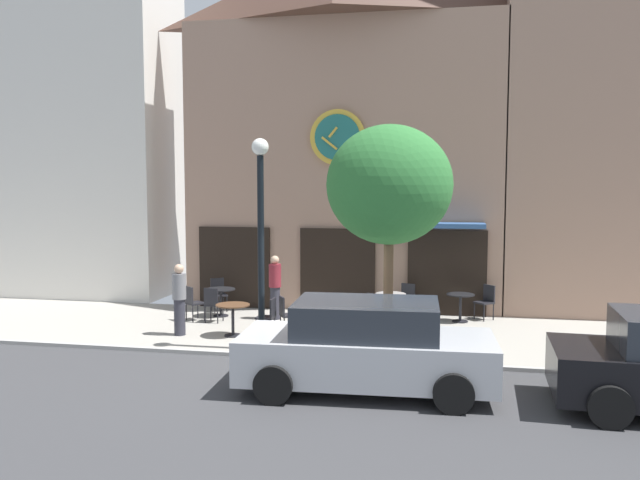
% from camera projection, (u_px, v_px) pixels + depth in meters
% --- Properties ---
extents(ground_plane, '(28.10, 11.43, 0.13)m').
position_uv_depth(ground_plane, '(322.00, 371.00, 12.29)').
color(ground_plane, '#9E998E').
extents(clock_building, '(8.92, 3.24, 10.32)m').
position_uv_depth(clock_building, '(344.00, 120.00, 18.50)').
color(clock_building, '#9E7A66').
rests_on(clock_building, ground_plane).
extents(neighbor_building_left, '(5.72, 3.04, 12.36)m').
position_uv_depth(neighbor_building_left, '(83.00, 100.00, 20.55)').
color(neighbor_building_left, silver).
rests_on(neighbor_building_left, ground_plane).
extents(neighbor_building_right, '(6.45, 3.71, 14.57)m').
position_uv_depth(neighbor_building_right, '(625.00, 46.00, 17.69)').
color(neighbor_building_right, '#9E7A66').
rests_on(neighbor_building_right, ground_plane).
extents(street_lamp, '(0.36, 0.36, 4.48)m').
position_uv_depth(street_lamp, '(261.00, 244.00, 13.61)').
color(street_lamp, black).
rests_on(street_lamp, ground_plane).
extents(street_tree, '(2.53, 2.28, 4.72)m').
position_uv_depth(street_tree, '(389.00, 186.00, 12.91)').
color(street_tree, brown).
rests_on(street_tree, ground_plane).
extents(cafe_table_center_left, '(0.77, 0.77, 0.74)m').
position_uv_depth(cafe_table_center_left, '(221.00, 296.00, 17.19)').
color(cafe_table_center_left, black).
rests_on(cafe_table_center_left, ground_plane).
extents(cafe_table_rightmost, '(0.79, 0.79, 0.75)m').
position_uv_depth(cafe_table_rightmost, '(233.00, 312.00, 14.97)').
color(cafe_table_rightmost, black).
rests_on(cafe_table_rightmost, ground_plane).
extents(cafe_table_center, '(0.66, 0.66, 0.72)m').
position_uv_depth(cafe_table_center, '(315.00, 310.00, 15.57)').
color(cafe_table_center, black).
rests_on(cafe_table_center, ground_plane).
extents(cafe_table_center_right, '(0.77, 0.77, 0.76)m').
position_uv_depth(cafe_table_center_right, '(391.00, 301.00, 16.33)').
color(cafe_table_center_right, black).
rests_on(cafe_table_center_right, ground_plane).
extents(cafe_table_near_door, '(0.71, 0.71, 0.72)m').
position_uv_depth(cafe_table_near_door, '(460.00, 302.00, 16.50)').
color(cafe_table_near_door, black).
rests_on(cafe_table_near_door, ground_plane).
extents(cafe_chair_under_awning, '(0.52, 0.52, 0.90)m').
position_uv_depth(cafe_chair_under_awning, '(407.00, 298.00, 17.00)').
color(cafe_chair_under_awning, black).
rests_on(cafe_chair_under_awning, ground_plane).
extents(cafe_chair_near_lamp, '(0.42, 0.42, 0.90)m').
position_uv_depth(cafe_chair_near_lamp, '(213.00, 302.00, 16.42)').
color(cafe_chair_near_lamp, black).
rests_on(cafe_chair_near_lamp, ground_plane).
extents(cafe_chair_right_end, '(0.41, 0.41, 0.90)m').
position_uv_depth(cafe_chair_right_end, '(269.00, 314.00, 14.90)').
color(cafe_chair_right_end, black).
rests_on(cafe_chair_right_end, ground_plane).
extents(cafe_chair_outer, '(0.56, 0.56, 0.90)m').
position_uv_depth(cafe_chair_outer, '(192.00, 301.00, 16.63)').
color(cafe_chair_outer, black).
rests_on(cafe_chair_outer, ground_plane).
extents(cafe_chair_corner, '(0.56, 0.56, 0.90)m').
position_uv_depth(cafe_chair_corner, '(218.00, 292.00, 17.96)').
color(cafe_chair_corner, black).
rests_on(cafe_chair_corner, ground_plane).
extents(cafe_chair_mid_row, '(0.54, 0.54, 0.90)m').
position_uv_depth(cafe_chair_mid_row, '(286.00, 312.00, 15.14)').
color(cafe_chair_mid_row, black).
rests_on(cafe_chair_mid_row, ground_plane).
extents(cafe_chair_by_entrance, '(0.57, 0.57, 0.90)m').
position_uv_depth(cafe_chair_by_entrance, '(486.00, 299.00, 16.81)').
color(cafe_chair_by_entrance, black).
rests_on(cafe_chair_by_entrance, ground_plane).
extents(cafe_chair_near_tree, '(0.55, 0.55, 0.90)m').
position_uv_depth(cafe_chair_near_tree, '(376.00, 308.00, 15.59)').
color(cafe_chair_near_tree, black).
rests_on(cafe_chair_near_tree, ground_plane).
extents(pedestrian_maroon, '(0.36, 0.36, 1.67)m').
position_uv_depth(pedestrian_maroon, '(275.00, 286.00, 16.81)').
color(pedestrian_maroon, '#2D2D38').
rests_on(pedestrian_maroon, ground_plane).
extents(pedestrian_grey, '(0.39, 0.39, 1.67)m').
position_uv_depth(pedestrian_grey, '(179.00, 299.00, 15.04)').
color(pedestrian_grey, '#2D2D38').
rests_on(pedestrian_grey, ground_plane).
extents(parked_car_silver, '(4.37, 2.16, 1.55)m').
position_uv_depth(parked_car_silver, '(366.00, 347.00, 11.00)').
color(parked_car_silver, '#B7BABF').
rests_on(parked_car_silver, ground_plane).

